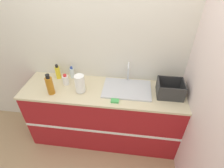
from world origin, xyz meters
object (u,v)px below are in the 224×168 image
sink (127,88)px  bottle_clear (72,73)px  paper_towel_roll (80,84)px  bottle_yellow (58,72)px  bottle_white_spray (66,80)px  dish_rack (170,90)px  bottle_amber (50,85)px

sink → bottle_clear: (-0.76, 0.17, 0.06)m
paper_towel_roll → bottle_yellow: paper_towel_roll is taller
bottle_clear → bottle_white_spray: 0.17m
sink → paper_towel_roll: bearing=-168.1°
dish_rack → bottle_white_spray: bearing=178.0°
dish_rack → bottle_amber: bottle_amber is taller
bottle_white_spray → sink: bearing=-0.4°
sink → bottle_white_spray: (-0.79, 0.01, 0.05)m
sink → bottle_clear: 0.78m
bottle_white_spray → bottle_amber: 0.24m
sink → bottle_yellow: sink is taller
sink → bottle_white_spray: size_ratio=4.00×
bottle_amber → bottle_white_spray: bearing=60.4°
paper_towel_roll → bottle_white_spray: bearing=151.6°
paper_towel_roll → bottle_amber: 0.35m
sink → bottle_yellow: 0.95m
paper_towel_roll → bottle_amber: size_ratio=0.85×
paper_towel_roll → bottle_clear: paper_towel_roll is taller
bottle_clear → bottle_white_spray: bearing=-101.5°
bottle_clear → bottle_yellow: (-0.18, -0.04, 0.02)m
paper_towel_roll → dish_rack: paper_towel_roll is taller
sink → bottle_white_spray: 0.79m
sink → dish_rack: bearing=-4.5°
bottle_clear → bottle_amber: (-0.15, -0.36, 0.05)m
paper_towel_roll → bottle_clear: bearing=124.3°
sink → bottle_amber: bearing=-167.8°
bottle_clear → bottle_yellow: size_ratio=0.82×
bottle_clear → bottle_amber: size_ratio=0.62×
sink → paper_towel_roll: 0.58m
bottle_clear → bottle_white_spray: bottle_clear is taller
bottle_white_spray → bottle_amber: bottle_amber is taller
paper_towel_roll → bottle_clear: 0.35m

